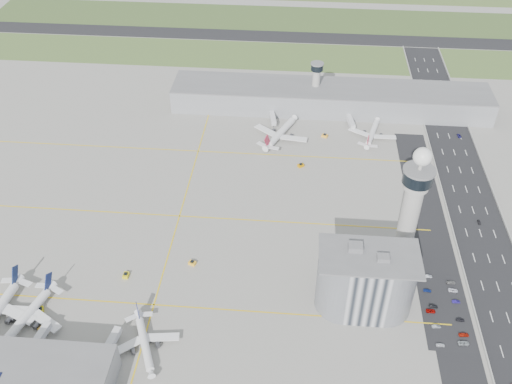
# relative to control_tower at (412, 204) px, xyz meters

# --- Properties ---
(ground) EXTENTS (1000.00, 1000.00, 0.00)m
(ground) POSITION_rel_control_tower_xyz_m (-72.00, -8.00, -35.04)
(ground) COLOR #9C9A92
(grass_strip_0) EXTENTS (480.00, 50.00, 0.08)m
(grass_strip_0) POSITION_rel_control_tower_xyz_m (-92.00, 217.00, -35.00)
(grass_strip_0) COLOR #4B612E
(grass_strip_0) RESTS_ON ground
(grass_strip_1) EXTENTS (480.00, 60.00, 0.08)m
(grass_strip_1) POSITION_rel_control_tower_xyz_m (-92.00, 292.00, -35.00)
(grass_strip_1) COLOR #3A5528
(grass_strip_1) RESTS_ON ground
(runway) EXTENTS (480.00, 22.00, 0.10)m
(runway) POSITION_rel_control_tower_xyz_m (-92.00, 254.00, -34.98)
(runway) COLOR black
(runway) RESTS_ON ground
(highway) EXTENTS (28.00, 500.00, 0.10)m
(highway) POSITION_rel_control_tower_xyz_m (43.00, -8.00, -34.99)
(highway) COLOR black
(highway) RESTS_ON ground
(barrier_left) EXTENTS (0.60, 500.00, 1.20)m
(barrier_left) POSITION_rel_control_tower_xyz_m (29.00, -8.00, -34.44)
(barrier_left) COLOR #9E9E99
(barrier_left) RESTS_ON ground
(landside_road) EXTENTS (18.00, 260.00, 0.08)m
(landside_road) POSITION_rel_control_tower_xyz_m (18.00, -18.00, -35.00)
(landside_road) COLOR black
(landside_road) RESTS_ON ground
(parking_lot) EXTENTS (20.00, 44.00, 0.10)m
(parking_lot) POSITION_rel_control_tower_xyz_m (16.00, -30.00, -34.99)
(parking_lot) COLOR black
(parking_lot) RESTS_ON ground
(taxiway_line_h_0) EXTENTS (260.00, 0.60, 0.01)m
(taxiway_line_h_0) POSITION_rel_control_tower_xyz_m (-112.00, -38.00, -35.04)
(taxiway_line_h_0) COLOR yellow
(taxiway_line_h_0) RESTS_ON ground
(taxiway_line_h_1) EXTENTS (260.00, 0.60, 0.01)m
(taxiway_line_h_1) POSITION_rel_control_tower_xyz_m (-112.00, 22.00, -35.04)
(taxiway_line_h_1) COLOR yellow
(taxiway_line_h_1) RESTS_ON ground
(taxiway_line_h_2) EXTENTS (260.00, 0.60, 0.01)m
(taxiway_line_h_2) POSITION_rel_control_tower_xyz_m (-112.00, 82.00, -35.04)
(taxiway_line_h_2) COLOR yellow
(taxiway_line_h_2) RESTS_ON ground
(taxiway_line_v) EXTENTS (0.60, 260.00, 0.01)m
(taxiway_line_v) POSITION_rel_control_tower_xyz_m (-112.00, 22.00, -35.04)
(taxiway_line_v) COLOR yellow
(taxiway_line_v) RESTS_ON ground
(control_tower) EXTENTS (14.00, 14.00, 64.50)m
(control_tower) POSITION_rel_control_tower_xyz_m (0.00, 0.00, 0.00)
(control_tower) COLOR #ADAAA5
(control_tower) RESTS_ON ground
(secondary_tower) EXTENTS (8.60, 8.60, 31.90)m
(secondary_tower) POSITION_rel_control_tower_xyz_m (-42.00, 142.00, -16.24)
(secondary_tower) COLOR #ADAAA5
(secondary_tower) RESTS_ON ground
(admin_building) EXTENTS (42.00, 24.00, 33.50)m
(admin_building) POSITION_rel_control_tower_xyz_m (-20.01, -30.00, -19.74)
(admin_building) COLOR #B2B2B7
(admin_building) RESTS_ON ground
(terminal_pier) EXTENTS (210.00, 32.00, 15.80)m
(terminal_pier) POSITION_rel_control_tower_xyz_m (-32.00, 140.00, -27.14)
(terminal_pier) COLOR gray
(terminal_pier) RESTS_ON ground
(airplane_near_b) EXTENTS (43.61, 47.92, 11.33)m
(airplane_near_b) POSITION_rel_control_tower_xyz_m (-164.28, -52.01, -29.38)
(airplane_near_b) COLOR white
(airplane_near_b) RESTS_ON ground
(airplane_near_c) EXTENTS (40.73, 43.46, 9.70)m
(airplane_near_c) POSITION_rel_control_tower_xyz_m (-110.34, -60.73, -30.19)
(airplane_near_c) COLOR white
(airplane_near_c) RESTS_ON ground
(airplane_far_a) EXTENTS (50.40, 53.74, 11.98)m
(airplane_far_a) POSITION_rel_control_tower_xyz_m (-62.75, 102.13, -29.05)
(airplane_far_a) COLOR white
(airplane_far_a) RESTS_ON ground
(airplane_far_b) EXTENTS (38.77, 42.52, 10.01)m
(airplane_far_b) POSITION_rel_control_tower_xyz_m (-5.57, 107.47, -30.04)
(airplane_far_b) COLOR white
(airplane_far_b) RESTS_ON ground
(jet_bridge_near_1) EXTENTS (5.39, 14.31, 5.70)m
(jet_bridge_near_1) POSITION_rel_control_tower_xyz_m (-155.00, -69.00, -32.19)
(jet_bridge_near_1) COLOR silver
(jet_bridge_near_1) RESTS_ON ground
(jet_bridge_near_2) EXTENTS (5.39, 14.31, 5.70)m
(jet_bridge_near_2) POSITION_rel_control_tower_xyz_m (-125.00, -69.00, -32.19)
(jet_bridge_near_2) COLOR silver
(jet_bridge_near_2) RESTS_ON ground
(jet_bridge_far_0) EXTENTS (5.39, 14.31, 5.70)m
(jet_bridge_far_0) POSITION_rel_control_tower_xyz_m (-70.00, 124.00, -32.19)
(jet_bridge_far_0) COLOR silver
(jet_bridge_far_0) RESTS_ON ground
(jet_bridge_far_1) EXTENTS (5.39, 14.31, 5.70)m
(jet_bridge_far_1) POSITION_rel_control_tower_xyz_m (-20.00, 124.00, -32.19)
(jet_bridge_far_1) COLOR silver
(jet_bridge_far_1) RESTS_ON ground
(tug_0) EXTENTS (3.41, 4.08, 2.02)m
(tug_0) POSITION_rel_control_tower_xyz_m (-160.64, -45.87, -34.03)
(tug_0) COLOR #D2C20B
(tug_0) RESTS_ON ground
(tug_1) EXTENTS (3.59, 3.06, 1.76)m
(tug_1) POSITION_rel_control_tower_xyz_m (-156.08, -55.91, -34.16)
(tug_1) COLOR gold
(tug_1) RESTS_ON ground
(tug_2) EXTENTS (2.56, 3.65, 2.09)m
(tug_2) POSITION_rel_control_tower_xyz_m (-128.76, -22.42, -34.00)
(tug_2) COLOR yellow
(tug_2) RESTS_ON ground
(tug_3) EXTENTS (4.03, 3.39, 1.99)m
(tug_3) POSITION_rel_control_tower_xyz_m (-99.25, -11.92, -34.04)
(tug_3) COLOR yellow
(tug_3) RESTS_ON ground
(tug_4) EXTENTS (4.21, 3.93, 2.01)m
(tug_4) POSITION_rel_control_tower_xyz_m (-49.50, 71.53, -34.03)
(tug_4) COLOR #CD8501
(tug_4) RESTS_ON ground
(tug_5) EXTENTS (4.36, 3.78, 2.12)m
(tug_5) POSITION_rel_control_tower_xyz_m (-35.24, 104.38, -33.98)
(tug_5) COLOR gold
(tug_5) RESTS_ON ground
(car_lot_0) EXTENTS (3.69, 1.68, 1.23)m
(car_lot_0) POSITION_rel_control_tower_xyz_m (11.25, -49.32, -34.43)
(car_lot_0) COLOR silver
(car_lot_0) RESTS_ON ground
(car_lot_1) EXTENTS (3.94, 1.80, 1.25)m
(car_lot_1) POSITION_rel_control_tower_xyz_m (11.08, -39.78, -34.41)
(car_lot_1) COLOR gray
(car_lot_1) RESTS_ON ground
(car_lot_2) EXTENTS (4.17, 1.94, 1.16)m
(car_lot_2) POSITION_rel_control_tower_xyz_m (9.96, -31.52, -34.46)
(car_lot_2) COLOR #A00A05
(car_lot_2) RESTS_ON ground
(car_lot_3) EXTENTS (4.12, 2.23, 1.13)m
(car_lot_3) POSITION_rel_control_tower_xyz_m (11.53, -28.59, -34.47)
(car_lot_3) COLOR black
(car_lot_3) RESTS_ON ground
(car_lot_4) EXTENTS (3.64, 1.67, 1.21)m
(car_lot_4) POSITION_rel_control_tower_xyz_m (10.21, -19.62, -34.44)
(car_lot_4) COLOR navy
(car_lot_4) RESTS_ON ground
(car_lot_5) EXTENTS (3.45, 1.34, 1.12)m
(car_lot_5) POSITION_rel_control_tower_xyz_m (11.98, -10.72, -34.48)
(car_lot_5) COLOR silver
(car_lot_5) RESTS_ON ground
(car_lot_6) EXTENTS (4.77, 2.43, 1.29)m
(car_lot_6) POSITION_rel_control_tower_xyz_m (20.99, -47.62, -34.40)
(car_lot_6) COLOR #9AA1A6
(car_lot_6) RESTS_ON ground
(car_lot_7) EXTENTS (4.45, 2.16, 1.25)m
(car_lot_7) POSITION_rel_control_tower_xyz_m (21.92, -43.24, -34.42)
(car_lot_7) COLOR #A61909
(car_lot_7) RESTS_ON ground
(car_lot_8) EXTENTS (3.58, 1.56, 1.20)m
(car_lot_8) POSITION_rel_control_tower_xyz_m (21.91, -35.31, -34.44)
(car_lot_8) COLOR black
(car_lot_8) RESTS_ON ground
(car_lot_9) EXTENTS (3.62, 1.47, 1.17)m
(car_lot_9) POSITION_rel_control_tower_xyz_m (22.02, -25.15, -34.46)
(car_lot_9) COLOR navy
(car_lot_9) RESTS_ON ground
(car_lot_10) EXTENTS (4.52, 2.39, 1.21)m
(car_lot_10) POSITION_rel_control_tower_xyz_m (21.94, -18.56, -34.44)
(car_lot_10) COLOR white
(car_lot_10) RESTS_ON ground
(car_lot_11) EXTENTS (4.22, 2.00, 1.19)m
(car_lot_11) POSITION_rel_control_tower_xyz_m (21.76, -13.73, -34.45)
(car_lot_11) COLOR slate
(car_lot_11) RESTS_ON ground
(car_hw_1) EXTENTS (1.20, 3.35, 1.10)m
(car_hw_1) POSITION_rel_control_tower_xyz_m (43.84, 29.84, -34.49)
(car_hw_1) COLOR black
(car_hw_1) RESTS_ON ground
(car_hw_2) EXTENTS (2.54, 4.45, 1.17)m
(car_hw_2) POSITION_rel_control_tower_xyz_m (49.20, 111.91, -34.46)
(car_hw_2) COLOR navy
(car_hw_2) RESTS_ON ground
(car_hw_4) EXTENTS (1.59, 3.51, 1.17)m
(car_hw_4) POSITION_rel_control_tower_xyz_m (35.90, 172.89, -34.46)
(car_hw_4) COLOR #ACAEAF
(car_hw_4) RESTS_ON ground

